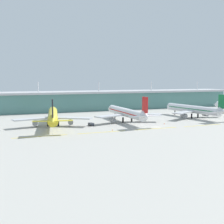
{
  "coord_description": "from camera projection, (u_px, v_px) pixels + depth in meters",
  "views": [
    {
      "loc": [
        -92.16,
        -160.86,
        29.42
      ],
      "look_at": [
        -17.65,
        29.26,
        7.0
      ],
      "focal_mm": 48.36,
      "sensor_mm": 36.0,
      "label": 1
    }
  ],
  "objects": [
    {
      "name": "taxiway_stripe_west",
      "position": [
        40.0,
        136.0,
        154.81
      ],
      "size": [
        28.0,
        0.7,
        0.04
      ],
      "primitive_type": "cube",
      "color": "yellow",
      "rests_on": "ground"
    },
    {
      "name": "pushback_tug",
      "position": [
        91.0,
        124.0,
        189.83
      ],
      "size": [
        3.02,
        4.68,
        1.85
      ],
      "color": "#333842",
      "rests_on": "ground"
    },
    {
      "name": "taxiway_stripe_mid_east",
      "position": [
        203.0,
        125.0,
        191.8
      ],
      "size": [
        28.0,
        0.7,
        0.04
      ],
      "primitive_type": "cube",
      "color": "yellow",
      "rests_on": "ground"
    },
    {
      "name": "airliner_center",
      "position": [
        127.0,
        113.0,
        206.03
      ],
      "size": [
        48.79,
        65.6,
        18.9
      ],
      "color": "white",
      "rests_on": "ground"
    },
    {
      "name": "safety_cone_nose_front",
      "position": [
        164.0,
        124.0,
        197.52
      ],
      "size": [
        0.56,
        0.56,
        0.7
      ],
      "primitive_type": "cone",
      "color": "orange",
      "rests_on": "ground"
    },
    {
      "name": "safety_cone_left_wingtip",
      "position": [
        112.0,
        130.0,
        172.84
      ],
      "size": [
        0.56,
        0.56,
        0.7
      ],
      "primitive_type": "cone",
      "color": "orange",
      "rests_on": "ground"
    },
    {
      "name": "ground_plane",
      "position": [
        156.0,
        127.0,
        185.51
      ],
      "size": [
        600.0,
        600.0,
        0.0
      ],
      "primitive_type": "plane",
      "color": "#A8A59E"
    },
    {
      "name": "taxiway_stripe_centre",
      "position": [
        156.0,
        129.0,
        179.47
      ],
      "size": [
        28.0,
        0.7,
        0.04
      ],
      "primitive_type": "cube",
      "color": "yellow",
      "rests_on": "ground"
    },
    {
      "name": "airliner_near_middle",
      "position": [
        53.0,
        116.0,
        188.58
      ],
      "size": [
        47.99,
        69.39,
        18.9
      ],
      "color": "yellow",
      "rests_on": "ground"
    },
    {
      "name": "airliner_far_middle",
      "position": [
        194.0,
        109.0,
        228.69
      ],
      "size": [
        48.43,
        63.45,
        18.9
      ],
      "color": "silver",
      "rests_on": "ground"
    },
    {
      "name": "taxiway_stripe_mid_west",
      "position": [
        102.0,
        132.0,
        167.14
      ],
      "size": [
        28.0,
        0.7,
        0.04
      ],
      "primitive_type": "cube",
      "color": "yellow",
      "rests_on": "ground"
    },
    {
      "name": "terminal_building",
      "position": [
        97.0,
        100.0,
        290.06
      ],
      "size": [
        288.0,
        34.0,
        26.88
      ],
      "color": "slate",
      "rests_on": "ground"
    }
  ]
}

